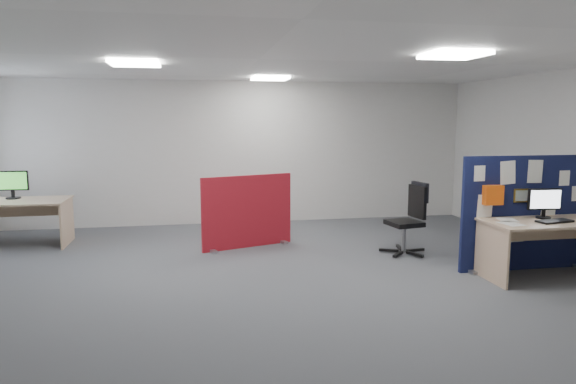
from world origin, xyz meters
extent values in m
plane|color=#56595E|center=(0.00, 0.00, 0.00)|extent=(9.00, 9.00, 0.00)
cube|color=white|center=(0.00, 0.00, 2.70)|extent=(9.00, 7.00, 0.02)
cube|color=silver|center=(0.00, 3.50, 1.35)|extent=(9.00, 0.02, 2.70)
cube|color=silver|center=(0.00, -3.50, 1.35)|extent=(9.00, 0.02, 2.70)
cube|color=white|center=(2.00, -1.00, 2.67)|extent=(0.60, 0.60, 0.04)
cube|color=white|center=(-1.50, 0.50, 2.67)|extent=(0.60, 0.60, 0.04)
cube|color=white|center=(0.50, 2.50, 2.67)|extent=(0.60, 0.60, 0.04)
cube|color=#10143C|center=(3.48, -0.33, 0.76)|extent=(1.84, 0.06, 1.52)
cube|color=gray|center=(2.71, -0.33, 0.02)|extent=(0.08, 0.30, 0.04)
cube|color=gray|center=(4.25, -0.33, 0.02)|extent=(0.08, 0.30, 0.04)
cube|color=white|center=(2.76, -0.36, 1.30)|extent=(0.15, 0.01, 0.20)
cube|color=white|center=(3.15, -0.36, 1.30)|extent=(0.21, 0.01, 0.30)
cube|color=white|center=(3.54, -0.36, 1.31)|extent=(0.21, 0.01, 0.30)
cube|color=white|center=(3.98, -0.36, 1.22)|extent=(0.15, 0.01, 0.20)
cube|color=white|center=(2.86, -0.36, 0.87)|extent=(0.21, 0.01, 0.30)
cube|color=white|center=(3.77, -0.36, 0.74)|extent=(0.21, 0.01, 0.30)
cube|color=white|center=(3.33, -0.36, 0.54)|extent=(0.21, 0.01, 0.30)
cube|color=gold|center=(3.38, -0.36, 1.00)|extent=(0.24, 0.01, 0.18)
cube|color=#F55A0F|center=(2.93, -0.41, 1.02)|extent=(0.25, 0.10, 0.25)
cube|color=tan|center=(3.58, -0.73, 0.71)|extent=(1.71, 0.76, 0.03)
cube|color=tan|center=(2.75, -0.73, 0.35)|extent=(0.03, 0.70, 0.70)
cube|color=tan|center=(3.58, -0.38, 0.55)|extent=(1.54, 0.02, 0.30)
cylinder|color=black|center=(3.56, -0.56, 0.74)|extent=(0.18, 0.18, 0.02)
cube|color=black|center=(3.56, -0.56, 0.80)|extent=(0.04, 0.03, 0.09)
cube|color=black|center=(3.56, -0.56, 0.98)|extent=(0.44, 0.08, 0.27)
cube|color=white|center=(3.56, -0.58, 0.98)|extent=(0.39, 0.04, 0.23)
cube|color=black|center=(3.53, -0.81, 0.74)|extent=(0.47, 0.25, 0.02)
cube|color=#A21415|center=(-0.01, 1.53, 0.56)|extent=(1.44, 0.54, 1.13)
cube|color=gray|center=(-0.61, 1.53, 0.02)|extent=(0.08, 0.30, 0.04)
cube|color=gray|center=(0.60, 1.53, 0.02)|extent=(0.08, 0.30, 0.04)
cube|color=tan|center=(-3.68, 2.24, 0.71)|extent=(1.78, 0.89, 0.03)
cube|color=tan|center=(-2.82, 2.24, 0.35)|extent=(0.03, 0.82, 0.70)
cube|color=tan|center=(-3.68, 2.66, 0.55)|extent=(1.60, 0.02, 0.30)
cylinder|color=black|center=(-3.65, 2.45, 0.74)|extent=(0.22, 0.22, 0.02)
cube|color=black|center=(-3.65, 2.45, 0.81)|extent=(0.05, 0.04, 0.11)
cube|color=black|center=(-3.65, 2.45, 1.02)|extent=(0.49, 0.06, 0.31)
cube|color=#34882D|center=(-3.65, 2.43, 1.02)|extent=(0.45, 0.02, 0.27)
cube|color=black|center=(2.43, 0.74, 0.04)|extent=(0.29, 0.10, 0.04)
cube|color=black|center=(2.25, 0.91, 0.04)|extent=(0.09, 0.29, 0.04)
cube|color=black|center=(2.03, 0.79, 0.04)|extent=(0.28, 0.17, 0.04)
cube|color=black|center=(2.08, 0.55, 0.04)|extent=(0.24, 0.24, 0.04)
cube|color=black|center=(2.32, 0.51, 0.04)|extent=(0.18, 0.28, 0.04)
cylinder|color=gray|center=(2.22, 0.70, 0.24)|extent=(0.06, 0.06, 0.41)
cube|color=black|center=(2.22, 0.70, 0.46)|extent=(0.51, 0.51, 0.07)
cube|color=black|center=(2.43, 0.74, 0.77)|extent=(0.12, 0.41, 0.48)
cube|color=black|center=(2.47, 0.74, 0.92)|extent=(0.12, 0.37, 0.29)
cube|color=white|center=(2.94, -0.80, 0.73)|extent=(0.24, 0.32, 0.00)
cube|color=white|center=(3.05, -0.57, 0.73)|extent=(0.28, 0.35, 0.00)
camera|label=1|loc=(-0.80, -6.29, 1.97)|focal=32.00mm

